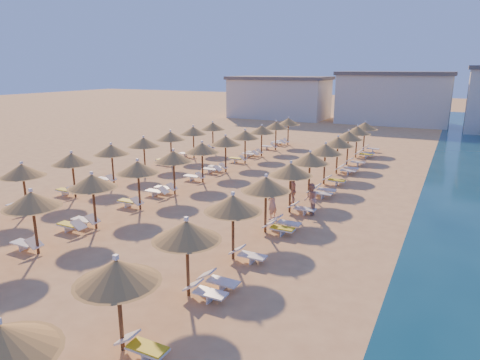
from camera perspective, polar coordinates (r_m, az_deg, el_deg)
The scene contains 9 objects.
ground at distance 22.81m, azimuth -5.40°, elevation -5.34°, with size 220.00×220.00×0.00m, color tan.
hotel_blocks at distance 64.56m, azimuth 20.58°, elevation 10.17°, with size 49.77×11.75×8.10m.
parasol_row_east at distance 24.99m, azimuth 8.13°, elevation 2.10°, with size 2.42×39.60×2.94m.
parasol_row_west at distance 28.39m, azimuth -6.88°, elevation 3.65°, with size 2.42×39.60×2.94m.
parasol_row_inland at distance 31.47m, azimuth -14.67°, elevation 4.36°, with size 2.42×26.08×2.94m.
loungers at distance 27.60m, azimuth -3.35°, elevation -0.98°, with size 15.84×37.74×0.66m.
beachgoer_c at distance 25.28m, azimuth 7.05°, elevation -1.42°, with size 0.96×0.40×1.64m, color tan.
beachgoer_a at distance 22.63m, azimuth 4.32°, elevation -3.01°, with size 0.67×0.44×1.84m, color tan.
beachgoer_b at distance 23.58m, azimuth 9.41°, elevation -2.55°, with size 0.85×0.66×1.76m, color tan.
Camera 1 is at (11.55, -18.06, 7.80)m, focal length 32.00 mm.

